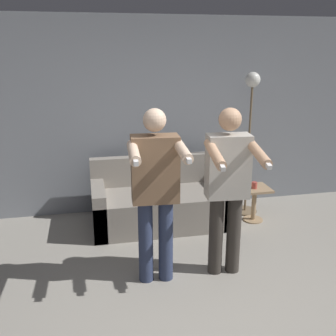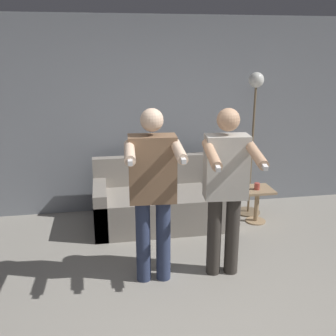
% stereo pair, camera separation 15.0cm
% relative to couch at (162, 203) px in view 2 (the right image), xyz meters
% --- Properties ---
extents(ground_plane, '(16.00, 16.00, 0.00)m').
position_rel_couch_xyz_m(ground_plane, '(0.05, -2.01, -0.28)').
color(ground_plane, gray).
extents(wall_back, '(10.00, 0.05, 2.60)m').
position_rel_couch_xyz_m(wall_back, '(0.05, 0.59, 1.02)').
color(wall_back, gray).
rests_on(wall_back, ground_plane).
extents(couch, '(1.73, 0.84, 0.83)m').
position_rel_couch_xyz_m(couch, '(0.00, 0.00, 0.00)').
color(couch, gray).
rests_on(couch, ground_plane).
extents(person_left, '(0.53, 0.70, 1.69)m').
position_rel_couch_xyz_m(person_left, '(-0.29, -1.29, 0.70)').
color(person_left, '#2D3856').
rests_on(person_left, ground_plane).
extents(person_right, '(0.52, 0.70, 1.67)m').
position_rel_couch_xyz_m(person_right, '(0.41, -1.29, 0.68)').
color(person_right, '#38332D').
rests_on(person_right, ground_plane).
extents(cat, '(0.52, 0.15, 0.18)m').
position_rel_couch_xyz_m(cat, '(0.06, 0.31, 0.64)').
color(cat, '#B7AD9E').
rests_on(cat, couch).
extents(floor_lamp, '(0.33, 0.33, 1.90)m').
position_rel_couch_xyz_m(floor_lamp, '(1.22, 0.13, 1.03)').
color(floor_lamp, '#756047').
rests_on(floor_lamp, ground_plane).
extents(side_table, '(0.37, 0.37, 0.46)m').
position_rel_couch_xyz_m(side_table, '(1.21, -0.17, 0.05)').
color(side_table, '#A38460').
rests_on(side_table, ground_plane).
extents(cup, '(0.07, 0.07, 0.09)m').
position_rel_couch_xyz_m(cup, '(1.19, -0.20, 0.23)').
color(cup, '#B7473D').
rests_on(cup, side_table).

